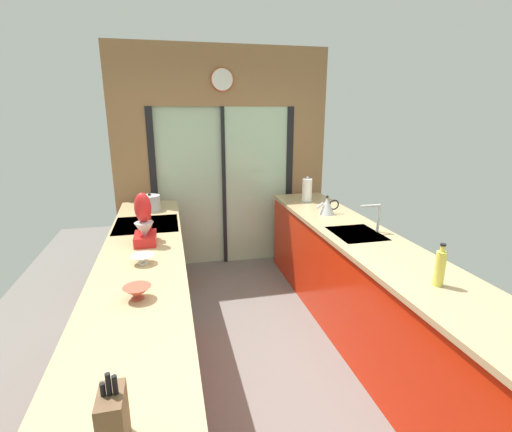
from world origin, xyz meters
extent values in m
cube|color=slate|center=(0.00, 0.60, -0.01)|extent=(5.04, 7.60, 0.02)
cube|color=olive|center=(0.00, 2.40, 2.35)|extent=(2.64, 0.08, 0.70)
cube|color=#B2D1AD|center=(-0.42, 2.42, 1.00)|extent=(0.80, 0.02, 2.00)
cube|color=#B2D1AD|center=(0.42, 2.38, 1.00)|extent=(0.80, 0.02, 2.00)
cube|color=black|center=(-0.86, 2.40, 1.00)|extent=(0.08, 0.10, 2.00)
cube|color=black|center=(0.86, 2.40, 1.00)|extent=(0.08, 0.10, 2.00)
cube|color=black|center=(0.00, 2.40, 1.00)|extent=(0.04, 0.10, 2.00)
cube|color=olive|center=(-1.11, 2.40, 1.00)|extent=(0.42, 0.08, 2.00)
cube|color=olive|center=(1.11, 2.40, 1.00)|extent=(0.42, 0.08, 2.00)
cylinder|color=white|center=(0.00, 2.34, 2.30)|extent=(0.25, 0.03, 0.25)
torus|color=#DB4C23|center=(0.00, 2.34, 2.30)|extent=(0.27, 0.02, 0.27)
cube|color=red|center=(-0.91, -0.33, 0.44)|extent=(0.58, 2.55, 0.88)
cube|color=red|center=(-0.91, 1.88, 0.44)|extent=(0.58, 0.65, 0.88)
cube|color=tan|center=(-0.91, 0.30, 0.90)|extent=(0.62, 3.80, 0.04)
cube|color=red|center=(0.91, 0.30, 0.44)|extent=(0.58, 3.80, 0.88)
cube|color=tan|center=(0.91, 0.30, 0.90)|extent=(0.62, 3.80, 0.04)
cube|color=#B7BABC|center=(0.89, 0.55, 0.90)|extent=(0.40, 0.48, 0.05)
cylinder|color=#B7BABC|center=(1.09, 0.55, 1.05)|extent=(0.02, 0.02, 0.25)
cylinder|color=#B7BABC|center=(1.00, 0.55, 1.16)|extent=(0.18, 0.02, 0.02)
cube|color=#B7BABC|center=(-0.91, 1.25, 0.44)|extent=(0.58, 0.60, 0.88)
cube|color=black|center=(-0.61, 1.25, 0.48)|extent=(0.01, 0.48, 0.28)
cube|color=black|center=(-0.91, 1.25, 0.91)|extent=(0.58, 0.60, 0.03)
cylinder|color=#B7BABC|center=(-0.61, 1.07, 0.80)|extent=(0.02, 0.04, 0.04)
cylinder|color=#B7BABC|center=(-0.61, 1.25, 0.80)|extent=(0.02, 0.04, 0.04)
cylinder|color=#B7BABC|center=(-0.61, 1.43, 0.80)|extent=(0.02, 0.04, 0.04)
cylinder|color=#BC4C38|center=(-0.89, -0.25, 0.92)|extent=(0.07, 0.07, 0.01)
cone|color=#BC4C38|center=(-0.89, -0.25, 0.96)|extent=(0.16, 0.16, 0.07)
cylinder|color=silver|center=(-0.89, 0.28, 0.92)|extent=(0.07, 0.07, 0.01)
cone|color=silver|center=(-0.89, 0.28, 0.95)|extent=(0.16, 0.16, 0.05)
cube|color=brown|center=(-0.89, -1.25, 1.02)|extent=(0.08, 0.14, 0.20)
cylinder|color=black|center=(-0.91, -1.25, 1.14)|extent=(0.02, 0.02, 0.05)
cylinder|color=black|center=(-0.89, -1.25, 1.16)|extent=(0.02, 0.02, 0.08)
cylinder|color=black|center=(-0.87, -1.25, 1.15)|extent=(0.02, 0.02, 0.07)
cube|color=red|center=(-0.89, 0.70, 0.96)|extent=(0.17, 0.26, 0.08)
cube|color=red|center=(-0.89, 0.80, 1.10)|extent=(0.10, 0.08, 0.20)
ellipsoid|color=red|center=(-0.89, 0.69, 1.22)|extent=(0.13, 0.12, 0.24)
cone|color=#B7BABC|center=(-0.89, 0.67, 1.04)|extent=(0.15, 0.15, 0.13)
cylinder|color=#B7BABC|center=(-0.89, 1.78, 0.99)|extent=(0.22, 0.22, 0.15)
cylinder|color=#B7BABC|center=(-0.89, 1.78, 1.07)|extent=(0.22, 0.22, 0.01)
sphere|color=black|center=(-0.89, 1.78, 1.09)|extent=(0.03, 0.03, 0.03)
cone|color=#B7BABC|center=(0.89, 1.20, 1.01)|extent=(0.17, 0.17, 0.17)
sphere|color=black|center=(0.89, 1.20, 1.10)|extent=(0.03, 0.03, 0.03)
cylinder|color=#B7BABC|center=(0.81, 1.20, 1.01)|extent=(0.08, 0.02, 0.07)
torus|color=black|center=(0.97, 1.20, 1.01)|extent=(0.11, 0.01, 0.11)
cylinder|color=#D1CC4C|center=(0.89, -0.49, 1.03)|extent=(0.06, 0.06, 0.22)
cylinder|color=#D1CC4C|center=(0.89, -0.49, 1.16)|extent=(0.03, 0.03, 0.04)
cylinder|color=black|center=(0.89, -0.49, 1.18)|extent=(0.03, 0.03, 0.01)
cylinder|color=#B7BABC|center=(0.89, 1.78, 0.93)|extent=(0.13, 0.13, 0.01)
cylinder|color=white|center=(0.89, 1.78, 1.06)|extent=(0.11, 0.11, 0.26)
sphere|color=#B7BABC|center=(0.89, 1.78, 1.20)|extent=(0.03, 0.03, 0.03)
camera|label=1|loc=(-0.67, -2.27, 1.95)|focal=26.31mm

